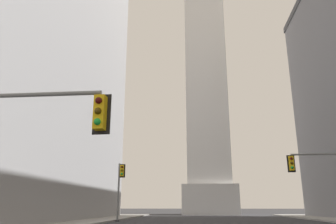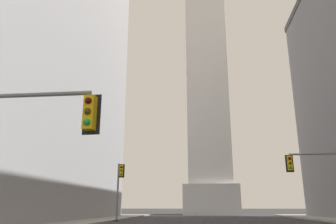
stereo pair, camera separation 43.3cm
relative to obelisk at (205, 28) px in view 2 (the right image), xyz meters
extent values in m
cube|color=silver|center=(0.00, 0.00, -33.28)|extent=(9.26, 9.26, 4.90)
cube|color=white|center=(0.00, 0.00, -0.39)|extent=(7.41, 7.41, 60.89)
cylinder|color=slate|center=(-7.38, -49.29, -30.83)|extent=(5.24, 0.14, 0.14)
cube|color=#E5B20F|center=(-4.75, -49.29, -31.50)|extent=(0.36, 0.36, 1.10)
cube|color=black|center=(-4.75, -49.11, -31.50)|extent=(0.58, 0.06, 1.32)
sphere|color=#410907|center=(-4.76, -49.48, -31.16)|extent=(0.22, 0.22, 0.22)
sphere|color=#483506|center=(-4.76, -49.48, -31.50)|extent=(0.22, 0.22, 0.22)
sphere|color=green|center=(-4.76, -49.48, -31.84)|extent=(0.22, 0.22, 0.22)
cylinder|color=slate|center=(-9.62, -26.69, -32.98)|extent=(0.18, 0.18, 5.50)
cylinder|color=#262626|center=(-9.62, -26.69, -35.68)|extent=(0.40, 0.40, 0.10)
cube|color=#E5B20F|center=(-9.33, -26.69, -30.93)|extent=(0.38, 0.38, 1.10)
cube|color=black|center=(-9.35, -26.51, -30.93)|extent=(0.58, 0.09, 1.32)
sphere|color=#410907|center=(-9.30, -26.87, -30.59)|extent=(0.22, 0.22, 0.22)
sphere|color=#483506|center=(-9.30, -26.87, -30.93)|extent=(0.22, 0.22, 0.22)
sphere|color=green|center=(-9.30, -26.87, -31.27)|extent=(0.22, 0.22, 0.22)
cylinder|color=slate|center=(7.62, -32.93, -30.49)|extent=(4.49, 0.14, 0.14)
cube|color=#E5B20F|center=(5.37, -32.93, -31.16)|extent=(0.38, 0.38, 1.10)
cube|color=black|center=(5.39, -32.75, -31.16)|extent=(0.58, 0.10, 1.32)
sphere|color=#410907|center=(5.35, -33.11, -30.82)|extent=(0.22, 0.22, 0.22)
sphere|color=#483506|center=(5.35, -33.11, -31.16)|extent=(0.22, 0.22, 0.22)
sphere|color=green|center=(5.35, -33.11, -31.50)|extent=(0.22, 0.22, 0.22)
camera|label=1|loc=(-1.70, -58.92, -34.32)|focal=35.00mm
camera|label=2|loc=(-1.27, -58.88, -34.32)|focal=35.00mm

